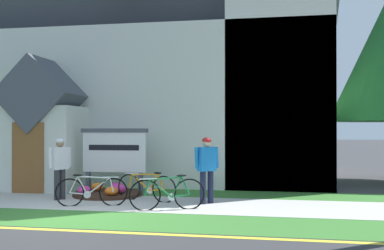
{
  "coord_description": "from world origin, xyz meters",
  "views": [
    {
      "loc": [
        4.3,
        -9.11,
        1.9
      ],
      "look_at": [
        2.22,
        2.68,
        2.01
      ],
      "focal_mm": 41.69,
      "sensor_mm": 36.0,
      "label": 1
    }
  ],
  "objects_px": {
    "bicycle_yellow": "(147,187)",
    "bicycle_silver": "(168,194)",
    "bicycle_red": "(91,191)",
    "cyclist_in_green_jersey": "(60,164)",
    "church_sign": "(114,152)",
    "cyclist_in_red_jersey": "(207,165)"
  },
  "relations": [
    {
      "from": "church_sign",
      "to": "cyclist_in_red_jersey",
      "type": "height_order",
      "value": "church_sign"
    },
    {
      "from": "cyclist_in_green_jersey",
      "to": "cyclist_in_red_jersey",
      "type": "bearing_deg",
      "value": 1.07
    },
    {
      "from": "church_sign",
      "to": "cyclist_in_red_jersey",
      "type": "bearing_deg",
      "value": -25.06
    },
    {
      "from": "bicycle_yellow",
      "to": "cyclist_in_green_jersey",
      "type": "xyz_separation_m",
      "value": [
        -2.34,
        -0.22,
        0.6
      ]
    },
    {
      "from": "bicycle_yellow",
      "to": "bicycle_silver",
      "type": "distance_m",
      "value": 1.43
    },
    {
      "from": "bicycle_silver",
      "to": "bicycle_red",
      "type": "height_order",
      "value": "bicycle_silver"
    },
    {
      "from": "bicycle_yellow",
      "to": "bicycle_red",
      "type": "height_order",
      "value": "bicycle_red"
    },
    {
      "from": "bicycle_yellow",
      "to": "cyclist_in_green_jersey",
      "type": "distance_m",
      "value": 2.43
    },
    {
      "from": "bicycle_red",
      "to": "cyclist_in_green_jersey",
      "type": "height_order",
      "value": "cyclist_in_green_jersey"
    },
    {
      "from": "bicycle_silver",
      "to": "cyclist_in_red_jersey",
      "type": "height_order",
      "value": "cyclist_in_red_jersey"
    },
    {
      "from": "bicycle_silver",
      "to": "cyclist_in_green_jersey",
      "type": "height_order",
      "value": "cyclist_in_green_jersey"
    },
    {
      "from": "church_sign",
      "to": "bicycle_yellow",
      "type": "relative_size",
      "value": 1.19
    },
    {
      "from": "bicycle_silver",
      "to": "bicycle_red",
      "type": "xyz_separation_m",
      "value": [
        -1.98,
        0.19,
        -0.02
      ]
    },
    {
      "from": "cyclist_in_green_jersey",
      "to": "bicycle_silver",
      "type": "bearing_deg",
      "value": -16.47
    },
    {
      "from": "bicycle_yellow",
      "to": "bicycle_red",
      "type": "distance_m",
      "value": 1.5
    },
    {
      "from": "church_sign",
      "to": "cyclist_in_red_jersey",
      "type": "xyz_separation_m",
      "value": [
        2.97,
        -1.39,
        -0.24
      ]
    },
    {
      "from": "church_sign",
      "to": "bicycle_silver",
      "type": "bearing_deg",
      "value": -47.7
    },
    {
      "from": "church_sign",
      "to": "bicycle_yellow",
      "type": "xyz_separation_m",
      "value": [
        1.35,
        -1.25,
        -0.86
      ]
    },
    {
      "from": "church_sign",
      "to": "cyclist_in_green_jersey",
      "type": "bearing_deg",
      "value": -124.26
    },
    {
      "from": "bicycle_yellow",
      "to": "bicycle_red",
      "type": "relative_size",
      "value": 1.0
    },
    {
      "from": "cyclist_in_red_jersey",
      "to": "bicycle_yellow",
      "type": "bearing_deg",
      "value": 175.02
    },
    {
      "from": "bicycle_silver",
      "to": "bicycle_yellow",
      "type": "bearing_deg",
      "value": 125.95
    }
  ]
}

